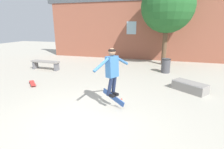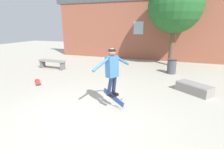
{
  "view_description": "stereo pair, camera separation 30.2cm",
  "coord_description": "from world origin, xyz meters",
  "px_view_note": "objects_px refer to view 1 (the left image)",
  "views": [
    {
      "loc": [
        1.9,
        -3.81,
        2.47
      ],
      "look_at": [
        0.55,
        0.91,
        1.08
      ],
      "focal_mm": 28.0,
      "sensor_mm": 36.0,
      "label": 1
    },
    {
      "loc": [
        2.19,
        -3.72,
        2.47
      ],
      "look_at": [
        0.55,
        0.91,
        1.08
      ],
      "focal_mm": 28.0,
      "sensor_mm": 36.0,
      "label": 2
    }
  ],
  "objects_px": {
    "tree_right": "(168,6)",
    "skate_ledge": "(190,87)",
    "skateboard_flipping": "(114,97)",
    "trash_bin": "(166,65)",
    "park_bench": "(45,63)",
    "skater": "(112,68)",
    "skateboard_resting": "(32,83)"
  },
  "relations": [
    {
      "from": "trash_bin",
      "to": "skateboard_resting",
      "type": "height_order",
      "value": "trash_bin"
    },
    {
      "from": "tree_right",
      "to": "skater",
      "type": "relative_size",
      "value": 3.63
    },
    {
      "from": "skateboard_resting",
      "to": "park_bench",
      "type": "bearing_deg",
      "value": -22.51
    },
    {
      "from": "skateboard_flipping",
      "to": "trash_bin",
      "type": "bearing_deg",
      "value": 89.08
    },
    {
      "from": "tree_right",
      "to": "skateboard_flipping",
      "type": "xyz_separation_m",
      "value": [
        -1.45,
        -6.88,
        -3.23
      ]
    },
    {
      "from": "tree_right",
      "to": "skate_ledge",
      "type": "xyz_separation_m",
      "value": [
        1.0,
        -4.72,
        -3.39
      ]
    },
    {
      "from": "park_bench",
      "to": "trash_bin",
      "type": "bearing_deg",
      "value": 13.12
    },
    {
      "from": "tree_right",
      "to": "trash_bin",
      "type": "bearing_deg",
      "value": -86.57
    },
    {
      "from": "tree_right",
      "to": "skater",
      "type": "bearing_deg",
      "value": -102.09
    },
    {
      "from": "tree_right",
      "to": "skate_ledge",
      "type": "distance_m",
      "value": 5.9
    },
    {
      "from": "tree_right",
      "to": "skateboard_flipping",
      "type": "height_order",
      "value": "tree_right"
    },
    {
      "from": "trash_bin",
      "to": "skater",
      "type": "height_order",
      "value": "skater"
    },
    {
      "from": "skateboard_resting",
      "to": "tree_right",
      "type": "bearing_deg",
      "value": -89.92
    },
    {
      "from": "tree_right",
      "to": "skateboard_resting",
      "type": "xyz_separation_m",
      "value": [
        -5.39,
        -5.75,
        -3.5
      ]
    },
    {
      "from": "tree_right",
      "to": "park_bench",
      "type": "distance_m",
      "value": 7.96
    },
    {
      "from": "tree_right",
      "to": "skateboard_resting",
      "type": "relative_size",
      "value": 7.15
    },
    {
      "from": "park_bench",
      "to": "skater",
      "type": "distance_m",
      "value": 6.26
    },
    {
      "from": "park_bench",
      "to": "skateboard_resting",
      "type": "relative_size",
      "value": 2.39
    },
    {
      "from": "trash_bin",
      "to": "skater",
      "type": "relative_size",
      "value": 0.54
    },
    {
      "from": "tree_right",
      "to": "trash_bin",
      "type": "relative_size",
      "value": 6.78
    },
    {
      "from": "skateboard_flipping",
      "to": "park_bench",
      "type": "bearing_deg",
      "value": 161.82
    },
    {
      "from": "park_bench",
      "to": "skater",
      "type": "xyz_separation_m",
      "value": [
        5.01,
        -3.64,
        0.9
      ]
    },
    {
      "from": "trash_bin",
      "to": "skateboard_resting",
      "type": "xyz_separation_m",
      "value": [
        -5.51,
        -3.67,
        -0.33
      ]
    },
    {
      "from": "park_bench",
      "to": "skateboard_resting",
      "type": "bearing_deg",
      "value": -62.99
    },
    {
      "from": "skater",
      "to": "skateboard_flipping",
      "type": "bearing_deg",
      "value": 85.38
    },
    {
      "from": "skater",
      "to": "park_bench",
      "type": "bearing_deg",
      "value": 172.89
    },
    {
      "from": "skater",
      "to": "skateboard_flipping",
      "type": "xyz_separation_m",
      "value": [
        0.03,
        0.05,
        -0.93
      ]
    },
    {
      "from": "skater",
      "to": "skateboard_resting",
      "type": "height_order",
      "value": "skater"
    },
    {
      "from": "trash_bin",
      "to": "skateboard_flipping",
      "type": "xyz_separation_m",
      "value": [
        -1.58,
        -4.8,
        -0.06
      ]
    },
    {
      "from": "skateboard_flipping",
      "to": "tree_right",
      "type": "bearing_deg",
      "value": 95.34
    },
    {
      "from": "skate_ledge",
      "to": "trash_bin",
      "type": "height_order",
      "value": "trash_bin"
    },
    {
      "from": "skateboard_flipping",
      "to": "skateboard_resting",
      "type": "height_order",
      "value": "skateboard_flipping"
    }
  ]
}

